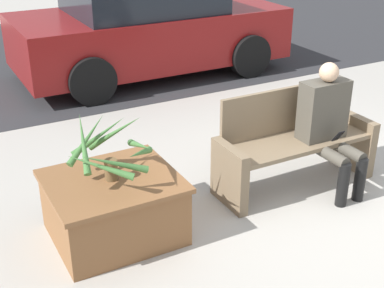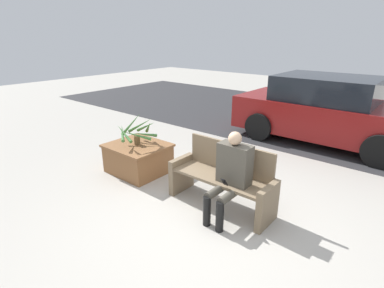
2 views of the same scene
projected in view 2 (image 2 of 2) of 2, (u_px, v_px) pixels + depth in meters
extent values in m
plane|color=#ADA89E|center=(209.00, 224.00, 4.00)|extent=(30.00, 30.00, 0.00)
cube|color=#2D2D30|center=(339.00, 125.00, 8.43)|extent=(20.00, 6.00, 0.01)
cube|color=#7A664C|center=(182.00, 174.00, 4.78)|extent=(0.09, 0.51, 0.57)
cube|color=#7A664C|center=(267.00, 206.00, 3.89)|extent=(0.09, 0.51, 0.57)
cube|color=#7A664C|center=(220.00, 178.00, 4.28)|extent=(1.41, 0.47, 0.04)
cube|color=#7A664C|center=(230.00, 157.00, 4.36)|extent=(1.41, 0.04, 0.45)
cube|color=#4C473D|center=(235.00, 164.00, 4.00)|extent=(0.45, 0.22, 0.56)
sphere|color=tan|center=(235.00, 138.00, 3.86)|extent=(0.18, 0.18, 0.18)
cylinder|color=#4C473D|center=(218.00, 190.00, 4.01)|extent=(0.11, 0.46, 0.11)
cylinder|color=#4C473D|center=(230.00, 195.00, 3.89)|extent=(0.11, 0.46, 0.11)
cylinder|color=black|center=(207.00, 211.00, 3.91)|extent=(0.10, 0.10, 0.42)
cylinder|color=black|center=(220.00, 217.00, 3.79)|extent=(0.10, 0.10, 0.42)
cube|color=black|center=(224.00, 182.00, 3.90)|extent=(0.07, 0.09, 0.12)
cube|color=brown|center=(138.00, 158.00, 5.47)|extent=(0.98, 0.86, 0.53)
cube|color=brown|center=(137.00, 146.00, 5.38)|extent=(1.03, 0.91, 0.04)
cylinder|color=brown|center=(137.00, 140.00, 5.35)|extent=(0.11, 0.11, 0.17)
cone|color=#427538|center=(145.00, 134.00, 5.13)|extent=(0.10, 0.51, 0.21)
cone|color=#427538|center=(148.00, 127.00, 5.33)|extent=(0.42, 0.30, 0.33)
cone|color=#427538|center=(146.00, 126.00, 5.45)|extent=(0.48, 0.07, 0.28)
cone|color=#427538|center=(140.00, 125.00, 5.48)|extent=(0.43, 0.30, 0.31)
cone|color=#427538|center=(131.00, 124.00, 5.40)|extent=(0.15, 0.43, 0.38)
cone|color=#427538|center=(122.00, 133.00, 5.24)|extent=(0.44, 0.35, 0.20)
cone|color=#427538|center=(124.00, 133.00, 5.15)|extent=(0.50, 0.16, 0.23)
cone|color=#427538|center=(136.00, 135.00, 5.06)|extent=(0.37, 0.42, 0.22)
cube|color=maroon|center=(327.00, 117.00, 6.92)|extent=(4.06, 1.80, 0.76)
cube|color=black|center=(327.00, 88.00, 6.75)|extent=(2.11, 1.66, 0.55)
cylinder|color=black|center=(380.00, 151.00, 5.60)|extent=(0.65, 0.18, 0.65)
cylinder|color=black|center=(259.00, 127.00, 7.11)|extent=(0.65, 0.18, 0.65)
cylinder|color=black|center=(289.00, 113.00, 8.41)|extent=(0.65, 0.18, 0.65)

